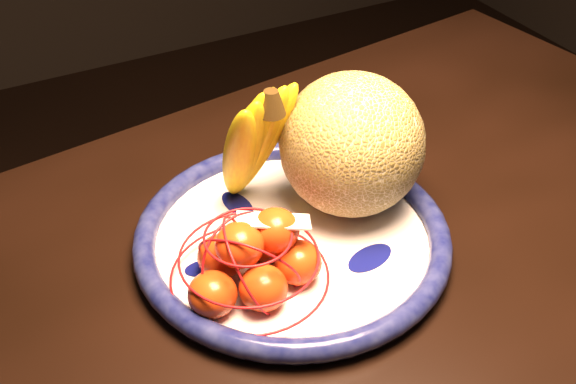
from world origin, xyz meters
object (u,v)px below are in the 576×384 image
cantaloupe (352,145)px  banana_bunch (250,141)px  fruit_bowl (292,238)px  mandarin_bag (253,260)px

cantaloupe → banana_bunch: bearing=154.3°
fruit_bowl → banana_bunch: (-0.01, 0.07, 0.09)m
banana_bunch → mandarin_bag: (-0.05, -0.12, -0.06)m
fruit_bowl → mandarin_bag: bearing=-147.7°
cantaloupe → banana_bunch: 0.11m
cantaloupe → mandarin_bag: (-0.15, -0.07, -0.05)m
mandarin_bag → cantaloupe: bearing=23.7°
fruit_bowl → banana_bunch: bearing=99.7°
banana_bunch → fruit_bowl: bearing=-100.0°
banana_bunch → mandarin_bag: 0.14m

